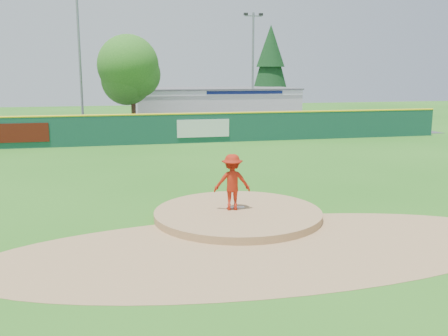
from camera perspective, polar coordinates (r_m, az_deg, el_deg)
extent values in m
plane|color=#286B19|center=(16.52, 1.59, -5.70)|extent=(120.00, 120.00, 0.00)
cylinder|color=#9E774C|center=(16.52, 1.59, -5.70)|extent=(5.50, 5.50, 0.50)
cube|color=white|center=(16.72, 1.33, -4.53)|extent=(0.60, 0.15, 0.04)
cylinder|color=#9E774C|center=(13.78, 4.80, -9.12)|extent=(15.40, 15.40, 0.01)
cube|color=#38383A|center=(42.76, -7.67, 4.41)|extent=(44.00, 16.00, 0.02)
imported|color=#A21F0D|center=(16.35, 0.94, -1.62)|extent=(1.28, 0.86, 1.85)
imported|color=silver|center=(37.53, -4.83, 4.62)|extent=(5.13, 3.21, 1.32)
cube|color=silver|center=(48.47, -1.18, 7.13)|extent=(15.00, 8.00, 3.20)
cube|color=white|center=(44.48, -0.10, 8.61)|extent=(15.00, 0.06, 0.55)
cube|color=#0F194C|center=(44.93, 2.43, 8.62)|extent=(7.00, 0.03, 0.28)
cube|color=#59595B|center=(48.39, -1.19, 9.08)|extent=(15.20, 8.20, 0.12)
cube|color=#54150C|center=(33.88, -22.41, 3.72)|extent=(3.60, 0.04, 1.20)
cube|color=silver|center=(34.03, -2.38, 4.56)|extent=(3.60, 0.04, 1.20)
cube|color=#144335|center=(33.76, -6.21, 4.45)|extent=(40.00, 0.10, 2.00)
cylinder|color=yellow|center=(33.67, -6.25, 6.14)|extent=(40.00, 0.14, 0.14)
cylinder|color=#382314|center=(40.51, -10.27, 5.82)|extent=(0.36, 0.36, 2.60)
sphere|color=#387F23|center=(40.36, -10.43, 10.43)|extent=(5.60, 5.60, 5.60)
cylinder|color=#382314|center=(54.21, 5.24, 6.63)|extent=(0.40, 0.40, 1.60)
cone|color=#113A16|center=(54.08, 5.33, 11.65)|extent=(4.40, 4.40, 7.90)
cylinder|color=gray|center=(42.37, -16.13, 11.47)|extent=(0.20, 0.20, 11.00)
cylinder|color=gray|center=(46.19, 3.31, 11.16)|extent=(0.20, 0.20, 10.00)
cube|color=gray|center=(46.47, 3.37, 16.96)|extent=(1.60, 0.10, 0.10)
cube|color=black|center=(46.29, 2.51, 17.18)|extent=(0.35, 0.25, 0.20)
cube|color=black|center=(46.68, 4.24, 17.11)|extent=(0.35, 0.25, 0.20)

